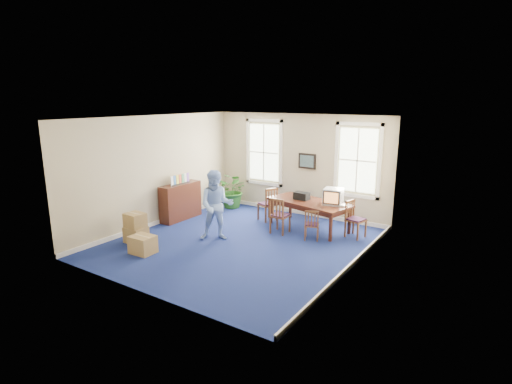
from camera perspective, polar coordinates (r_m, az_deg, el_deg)
The scene contains 25 objects.
floor at distance 10.47m, azimuth -2.28°, elevation -7.24°, with size 6.50×6.50×0.00m, color navy.
ceiling at distance 9.81m, azimuth -2.45°, elevation 10.54°, with size 6.50×6.50×0.00m, color white.
wall_back at distance 12.76m, azimuth 6.17°, elevation 3.88°, with size 6.50×6.50×0.00m, color tan.
wall_front at distance 7.69m, azimuth -16.59°, elevation -2.89°, with size 6.50×6.50×0.00m, color tan.
wall_left at distance 11.98m, azimuth -14.13°, elevation 2.95°, with size 6.50×6.50×0.00m, color tan.
wall_right at distance 8.67m, azimuth 14.00°, elevation -0.93°, with size 6.50×6.50×0.00m, color tan.
baseboard_back at distance 13.07m, azimuth 5.95°, elevation -2.81°, with size 6.00×0.04×0.12m, color white.
baseboard_left at distance 12.32m, azimuth -13.63°, elevation -4.12°, with size 0.04×6.50×0.12m, color white.
baseboard_right at distance 9.17m, azimuth 13.28°, elevation -10.28°, with size 0.04×6.50×0.12m, color white.
window_left at distance 13.33m, azimuth 1.17°, elevation 5.67°, with size 1.40×0.12×2.20m, color white, non-canonical shape.
window_right at distance 11.96m, azimuth 14.31°, elevation 4.37°, with size 1.40×0.12×2.20m, color white, non-canonical shape.
wall_picture at distance 12.56m, azimuth 7.31°, elevation 4.39°, with size 0.58×0.06×0.48m, color black, non-canonical shape.
conference_table at distance 11.57m, azimuth 7.54°, elevation -3.23°, with size 2.36×1.07×0.81m, color #461F13, non-canonical shape.
crt_tv at distance 11.18m, azimuth 10.97°, elevation -0.62°, with size 0.49×0.53×0.45m, color #B7B7BC, non-canonical shape.
game_console at distance 11.07m, azimuth 12.36°, elevation -1.90°, with size 0.14×0.18×0.04m, color white.
equipment_bag at distance 11.60m, azimuth 6.54°, elevation -0.55°, with size 0.43×0.28×0.21m, color black.
chair_near_left at distance 11.07m, azimuth 3.47°, elevation -3.32°, with size 0.46×0.46×1.02m, color brown, non-canonical shape.
chair_near_right at distance 10.67m, azimuth 7.99°, elevation -4.59°, with size 0.37×0.37×0.83m, color brown, non-canonical shape.
chair_end_left at distance 12.18m, azimuth 1.64°, elevation -1.68°, with size 0.47×0.47×1.05m, color brown, non-canonical shape.
chair_end_right at distance 11.04m, azimuth 14.10°, elevation -3.82°, with size 0.45×0.45×1.00m, color brown, non-canonical shape.
man at distance 10.47m, azimuth -5.67°, elevation -1.93°, with size 0.91×0.70×1.86m, color #8FB3F5.
credenza at distance 12.51m, azimuth -10.72°, elevation -1.29°, with size 0.41×1.45×1.14m, color #461F13.
brochure_rack at distance 12.33m, azimuth -10.79°, elevation 1.95°, with size 0.12×0.70×0.31m, color #99999E, non-canonical shape.
potted_plant at distance 13.58m, azimuth -3.24°, elevation 0.25°, with size 1.09×0.95×1.22m, color #22581B.
cardboard_boxes at distance 10.73m, azimuth -15.69°, elevation -4.89°, with size 1.44×1.44×0.83m, color #A6834C, non-canonical shape.
Camera 1 is at (5.71, -7.96, 3.67)m, focal length 28.00 mm.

